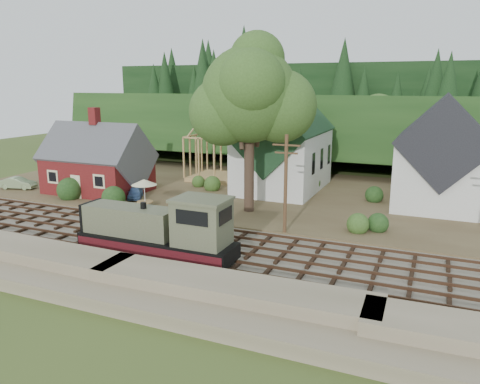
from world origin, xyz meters
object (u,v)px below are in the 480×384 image
at_px(locomotive, 161,232).
at_px(car_green, 18,183).
at_px(car_blue, 135,193).
at_px(patio_set, 144,183).

distance_m(locomotive, car_green, 28.41).
distance_m(car_blue, patio_set, 4.14).
bearing_deg(car_blue, patio_set, -69.75).
xyz_separation_m(car_blue, car_green, (-14.60, -1.50, 0.06)).
xyz_separation_m(locomotive, patio_set, (-8.55, 10.42, 0.57)).
bearing_deg(car_blue, car_green, 156.69).
bearing_deg(locomotive, car_blue, 131.55).
height_order(car_blue, car_green, car_green).
distance_m(locomotive, car_blue, 17.25).
xyz_separation_m(car_blue, patio_set, (2.87, -2.46, 1.69)).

